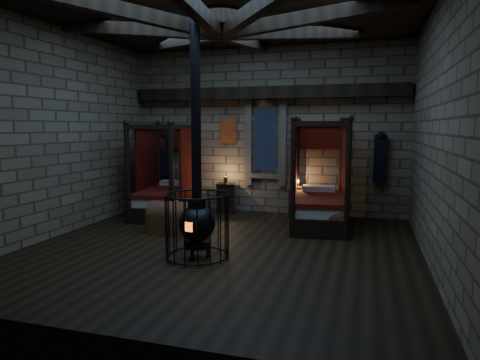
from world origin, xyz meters
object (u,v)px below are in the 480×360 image
(bed_left, at_px, (166,193))
(trunk_left, at_px, (172,219))
(bed_right, at_px, (319,201))
(trunk_right, at_px, (322,220))
(stove, at_px, (197,220))

(bed_left, relative_size, trunk_left, 2.46)
(bed_left, bearing_deg, trunk_left, -67.76)
(trunk_left, bearing_deg, bed_right, 28.62)
(bed_right, distance_m, trunk_right, 0.84)
(bed_left, relative_size, bed_right, 0.98)
(trunk_left, distance_m, trunk_right, 3.12)
(bed_right, bearing_deg, bed_left, 171.54)
(bed_left, xyz_separation_m, bed_right, (3.81, -0.12, 0.02))
(trunk_right, bearing_deg, trunk_left, -163.02)
(stove, bearing_deg, bed_right, 67.50)
(trunk_right, relative_size, stove, 0.24)
(bed_left, height_order, trunk_right, bed_left)
(bed_left, xyz_separation_m, stove, (2.11, -3.09, 0.09))
(bed_left, distance_m, stove, 3.75)
(bed_right, relative_size, trunk_left, 2.51)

